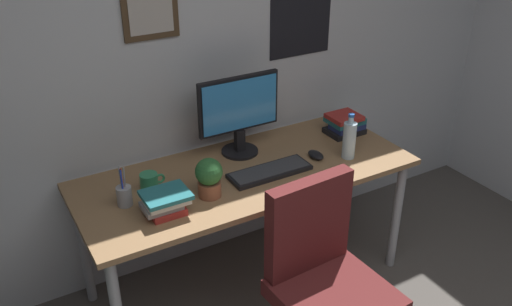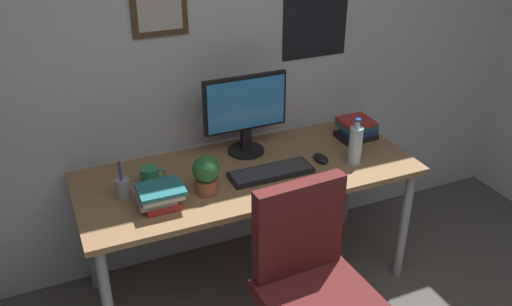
% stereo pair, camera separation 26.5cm
% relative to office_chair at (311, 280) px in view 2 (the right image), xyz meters
% --- Properties ---
extents(wall_back, '(4.40, 0.10, 2.60)m').
position_rel_office_chair_xyz_m(wall_back, '(-0.09, 1.11, 0.77)').
color(wall_back, silver).
rests_on(wall_back, ground_plane).
extents(desk, '(1.74, 0.71, 0.72)m').
position_rel_office_chair_xyz_m(desk, '(-0.01, 0.67, 0.12)').
color(desk, '#936D47').
rests_on(desk, ground_plane).
extents(office_chair, '(0.56, 0.57, 0.95)m').
position_rel_office_chair_xyz_m(office_chair, '(0.00, 0.00, 0.00)').
color(office_chair, '#591E1E').
rests_on(office_chair, ground_plane).
extents(monitor, '(0.46, 0.20, 0.43)m').
position_rel_office_chair_xyz_m(monitor, '(0.06, 0.87, 0.44)').
color(monitor, black).
rests_on(monitor, desk).
extents(keyboard, '(0.43, 0.15, 0.03)m').
position_rel_office_chair_xyz_m(keyboard, '(0.08, 0.59, 0.21)').
color(keyboard, black).
rests_on(keyboard, desk).
extents(computer_mouse, '(0.06, 0.11, 0.04)m').
position_rel_office_chair_xyz_m(computer_mouse, '(0.38, 0.61, 0.21)').
color(computer_mouse, black).
rests_on(computer_mouse, desk).
extents(water_bottle, '(0.07, 0.07, 0.25)m').
position_rel_office_chair_xyz_m(water_bottle, '(0.53, 0.53, 0.30)').
color(water_bottle, silver).
rests_on(water_bottle, desk).
extents(coffee_mug_near, '(0.12, 0.09, 0.09)m').
position_rel_office_chair_xyz_m(coffee_mug_near, '(-0.50, 0.74, 0.24)').
color(coffee_mug_near, '#2D8C59').
rests_on(coffee_mug_near, desk).
extents(potted_plant, '(0.13, 0.13, 0.19)m').
position_rel_office_chair_xyz_m(potted_plant, '(-0.28, 0.55, 0.30)').
color(potted_plant, brown).
rests_on(potted_plant, desk).
extents(pen_cup, '(0.07, 0.07, 0.20)m').
position_rel_office_chair_xyz_m(pen_cup, '(-0.65, 0.67, 0.25)').
color(pen_cup, '#9EA0A5').
rests_on(pen_cup, desk).
extents(book_stack_left, '(0.21, 0.18, 0.12)m').
position_rel_office_chair_xyz_m(book_stack_left, '(0.70, 0.78, 0.26)').
color(book_stack_left, black).
rests_on(book_stack_left, desk).
extents(book_stack_right, '(0.21, 0.17, 0.11)m').
position_rel_office_chair_xyz_m(book_stack_right, '(-0.51, 0.51, 0.26)').
color(book_stack_right, '#B22D28').
rests_on(book_stack_right, desk).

